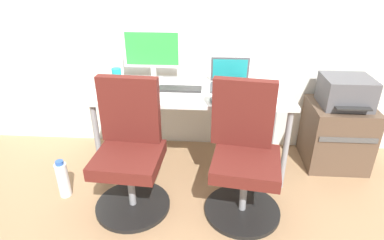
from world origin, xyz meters
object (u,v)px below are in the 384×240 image
office_chair_left (130,153)px  coffee_mug (117,74)px  printer (346,92)px  open_laptop (230,80)px  water_bottle_on_floor (63,179)px  office_chair_right (244,157)px  side_cabinet (336,134)px  desktop_monitor (152,52)px

office_chair_left → coffee_mug: office_chair_left is taller
office_chair_left → coffee_mug: bearing=110.0°
printer → open_laptop: bearing=-177.5°
water_bottle_on_floor → open_laptop: size_ratio=1.00×
water_bottle_on_floor → office_chair_right: bearing=-1.4°
office_chair_right → open_laptop: bearing=98.6°
printer → open_laptop: open_laptop is taller
office_chair_right → printer: size_ratio=2.35×
office_chair_left → side_cabinet: size_ratio=1.70×
office_chair_left → water_bottle_on_floor: (-0.55, 0.03, -0.28)m
open_laptop → office_chair_right: bearing=-81.4°
side_cabinet → open_laptop: 1.06m
side_cabinet → printer: 0.40m
desktop_monitor → coffee_mug: size_ratio=5.22×
open_laptop → desktop_monitor: bearing=171.0°
side_cabinet → coffee_mug: size_ratio=6.00×
side_cabinet → open_laptop: open_laptop is taller
office_chair_left → coffee_mug: size_ratio=10.22×
open_laptop → coffee_mug: size_ratio=3.37×
desktop_monitor → office_chair_left: bearing=-94.8°
printer → desktop_monitor: 1.61m
printer → desktop_monitor: desktop_monitor is taller
side_cabinet → desktop_monitor: bearing=177.9°
office_chair_right → coffee_mug: 1.33m
side_cabinet → office_chair_right: bearing=-142.7°
side_cabinet → water_bottle_on_floor: bearing=-164.3°
water_bottle_on_floor → desktop_monitor: 1.22m
office_chair_right → coffee_mug: bearing=145.2°
office_chair_right → printer: bearing=37.3°
office_chair_left → desktop_monitor: 0.89m
office_chair_right → coffee_mug: (-1.06, 0.73, 0.33)m
office_chair_left → coffee_mug: 0.85m
printer → side_cabinet: bearing=90.0°
office_chair_left → side_cabinet: 1.77m
printer → coffee_mug: coffee_mug is taller
side_cabinet → open_laptop: (-0.94, -0.04, 0.49)m
printer → office_chair_right: bearing=-142.7°
desktop_monitor → coffee_mug: 0.39m
open_laptop → water_bottle_on_floor: bearing=-155.3°
coffee_mug → side_cabinet: bearing=-2.6°
water_bottle_on_floor → printer: bearing=15.7°
side_cabinet → printer: (0.00, -0.00, 0.40)m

